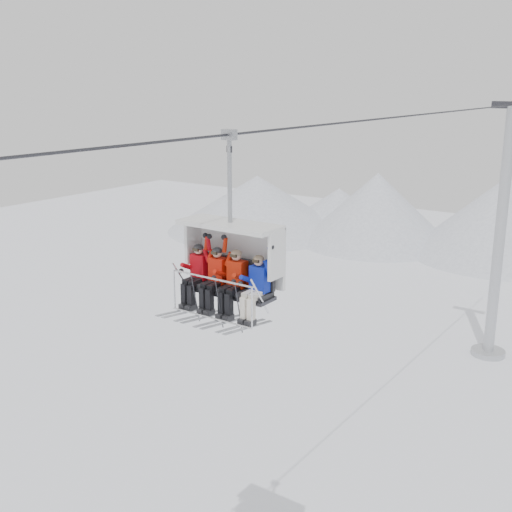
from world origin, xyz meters
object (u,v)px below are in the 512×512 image
Objects in this scene: lift_tower_right at (498,253)px; skier_far_right at (256,286)px; chairlift_carrier at (234,255)px; skier_far_left at (197,273)px; skier_center_left at (215,277)px; skier_center_right at (234,280)px.

skier_far_right is (0.82, -23.16, 4.41)m from lift_tower_right.
skier_far_left is at bearing -159.56° from chairlift_carrier.
chairlift_carrier is 0.64m from skier_center_left.
chairlift_carrier is 2.36× the size of skier_center_right.
skier_center_left is at bearing -90.73° from lift_tower_right.
skier_center_left is at bearing -133.82° from chairlift_carrier.
chairlift_carrier reaches higher than skier_far_right.
skier_center_left is (-0.29, -23.16, 4.41)m from lift_tower_right.
skier_far_left is 1.65m from skier_far_right.
skier_far_left is 1.00× the size of skier_center_right.
skier_center_left is at bearing 179.95° from skier_far_right.
lift_tower_right reaches higher than skier_center_right.
skier_center_right is at bearing 0.21° from skier_far_left.
skier_center_right is (0.23, -0.30, -0.46)m from chairlift_carrier.
skier_center_left is at bearing -179.66° from skier_center_right.
skier_far_left is at bearing -92.04° from lift_tower_right.
skier_far_right is (1.12, -0.00, -0.00)m from skier_center_left.
skier_far_right is at bearing -0.01° from skier_far_left.
chairlift_carrier is at bearing 127.54° from skier_center_right.
lift_tower_right is 23.58m from skier_center_right.
skier_center_right is at bearing -52.46° from chairlift_carrier.
skier_far_left reaches higher than skier_far_right.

